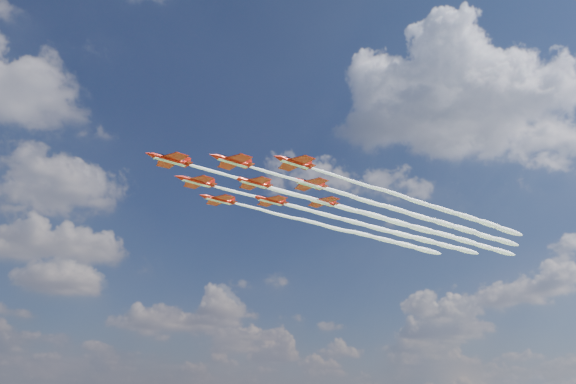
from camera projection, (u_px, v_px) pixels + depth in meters
name	position (u px, v px, depth m)	size (l,w,h in m)	color
jet_lead	(334.00, 205.00, 137.42)	(95.20, 15.52, 2.47)	#BB150A
jet_row2_port	(384.00, 206.00, 138.08)	(95.20, 15.52, 2.47)	#BB150A
jet_row2_starb	(344.00, 219.00, 148.63)	(95.20, 15.52, 2.47)	#BB150A
jet_row3_port	(434.00, 207.00, 138.74)	(95.20, 15.52, 2.47)	#BB150A
jet_row3_centre	(390.00, 220.00, 149.29)	(95.20, 15.52, 2.47)	#BB150A
jet_row3_starb	(352.00, 232.00, 159.83)	(95.20, 15.52, 2.47)	#BB150A
jet_row4_port	(436.00, 221.00, 149.95)	(95.20, 15.52, 2.47)	#BB150A
jet_row4_starb	(395.00, 233.00, 160.49)	(95.20, 15.52, 2.47)	#BB150A
jet_tail	(438.00, 233.00, 161.15)	(95.20, 15.52, 2.47)	#BB150A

